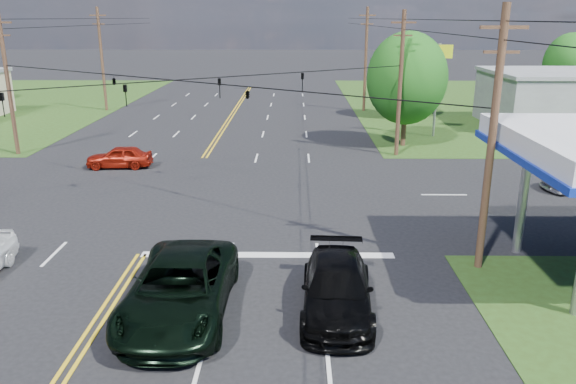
{
  "coord_description": "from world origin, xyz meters",
  "views": [
    {
      "loc": [
        6.06,
        -16.45,
        9.02
      ],
      "look_at": [
        5.79,
        6.0,
        2.01
      ],
      "focal_mm": 35.0,
      "sensor_mm": 36.0,
      "label": 1
    }
  ],
  "objects_px": {
    "pickup_dkgreen": "(180,288)",
    "suv_black": "(337,288)",
    "tree_right_b": "(409,72)",
    "pole_se": "(492,139)",
    "retail_ne": "(574,101)",
    "tree_right_a": "(407,78)",
    "pole_left_far": "(102,58)",
    "pole_ne": "(400,82)",
    "tree_far_r": "(570,63)",
    "pole_right_far": "(366,58)",
    "pole_nw": "(8,82)"
  },
  "relations": [
    {
      "from": "pole_nw",
      "to": "pickup_dkgreen",
      "type": "bearing_deg",
      "value": -54.45
    },
    {
      "from": "pole_right_far",
      "to": "suv_black",
      "type": "bearing_deg",
      "value": -97.88
    },
    {
      "from": "pole_left_far",
      "to": "suv_black",
      "type": "xyz_separation_m",
      "value": [
        20.42,
        -40.36,
        -4.38
      ]
    },
    {
      "from": "pole_ne",
      "to": "suv_black",
      "type": "height_order",
      "value": "pole_ne"
    },
    {
      "from": "tree_right_b",
      "to": "pole_se",
      "type": "bearing_deg",
      "value": -96.05
    },
    {
      "from": "pole_left_far",
      "to": "pole_right_far",
      "type": "bearing_deg",
      "value": 0.0
    },
    {
      "from": "pole_left_far",
      "to": "tree_right_a",
      "type": "bearing_deg",
      "value": -30.65
    },
    {
      "from": "retail_ne",
      "to": "pole_left_far",
      "type": "distance_m",
      "value": 43.84
    },
    {
      "from": "pole_ne",
      "to": "tree_right_a",
      "type": "height_order",
      "value": "pole_ne"
    },
    {
      "from": "pole_nw",
      "to": "pole_right_far",
      "type": "distance_m",
      "value": 32.2
    },
    {
      "from": "pole_nw",
      "to": "suv_black",
      "type": "xyz_separation_m",
      "value": [
        20.42,
        -21.36,
        -4.13
      ]
    },
    {
      "from": "pole_nw",
      "to": "suv_black",
      "type": "relative_size",
      "value": 1.75
    },
    {
      "from": "pole_nw",
      "to": "tree_right_a",
      "type": "xyz_separation_m",
      "value": [
        27.0,
        3.0,
        -0.05
      ]
    },
    {
      "from": "pole_nw",
      "to": "pole_ne",
      "type": "relative_size",
      "value": 1.0
    },
    {
      "from": "pole_ne",
      "to": "suv_black",
      "type": "bearing_deg",
      "value": -104.65
    },
    {
      "from": "pole_left_far",
      "to": "tree_right_b",
      "type": "height_order",
      "value": "pole_left_far"
    },
    {
      "from": "pole_left_far",
      "to": "retail_ne",
      "type": "bearing_deg",
      "value": -10.54
    },
    {
      "from": "retail_ne",
      "to": "pole_ne",
      "type": "bearing_deg",
      "value": -147.09
    },
    {
      "from": "pickup_dkgreen",
      "to": "suv_black",
      "type": "distance_m",
      "value": 4.94
    },
    {
      "from": "tree_right_b",
      "to": "pole_left_far",
      "type": "bearing_deg",
      "value": 172.28
    },
    {
      "from": "retail_ne",
      "to": "pole_se",
      "type": "relative_size",
      "value": 1.47
    },
    {
      "from": "pole_left_far",
      "to": "tree_right_a",
      "type": "height_order",
      "value": "pole_left_far"
    },
    {
      "from": "retail_ne",
      "to": "pole_se",
      "type": "xyz_separation_m",
      "value": [
        -17.0,
        -29.0,
        2.72
      ]
    },
    {
      "from": "tree_right_a",
      "to": "tree_right_b",
      "type": "height_order",
      "value": "tree_right_a"
    },
    {
      "from": "pole_nw",
      "to": "tree_right_b",
      "type": "bearing_deg",
      "value": 26.95
    },
    {
      "from": "pole_ne",
      "to": "tree_far_r",
      "type": "height_order",
      "value": "pole_ne"
    },
    {
      "from": "tree_right_a",
      "to": "suv_black",
      "type": "height_order",
      "value": "tree_right_a"
    },
    {
      "from": "pole_se",
      "to": "pole_left_far",
      "type": "xyz_separation_m",
      "value": [
        -26.0,
        37.0,
        0.25
      ]
    },
    {
      "from": "pole_se",
      "to": "pole_right_far",
      "type": "distance_m",
      "value": 37.0
    },
    {
      "from": "tree_right_a",
      "to": "tree_far_r",
      "type": "distance_m",
      "value": 26.91
    },
    {
      "from": "suv_black",
      "to": "pole_right_far",
      "type": "bearing_deg",
      "value": 85.33
    },
    {
      "from": "pole_ne",
      "to": "pole_se",
      "type": "bearing_deg",
      "value": -90.0
    },
    {
      "from": "retail_ne",
      "to": "tree_right_a",
      "type": "bearing_deg",
      "value": -153.43
    },
    {
      "from": "pole_ne",
      "to": "pole_right_far",
      "type": "bearing_deg",
      "value": 90.0
    },
    {
      "from": "retail_ne",
      "to": "tree_right_b",
      "type": "relative_size",
      "value": 1.98
    },
    {
      "from": "pole_se",
      "to": "pole_right_far",
      "type": "xyz_separation_m",
      "value": [
        0.0,
        37.0,
        0.25
      ]
    },
    {
      "from": "pole_right_far",
      "to": "tree_right_a",
      "type": "xyz_separation_m",
      "value": [
        1.0,
        -16.0,
        -0.3
      ]
    },
    {
      "from": "pole_right_far",
      "to": "tree_right_b",
      "type": "relative_size",
      "value": 1.41
    },
    {
      "from": "pole_se",
      "to": "suv_black",
      "type": "bearing_deg",
      "value": -148.98
    },
    {
      "from": "tree_right_a",
      "to": "suv_black",
      "type": "relative_size",
      "value": 1.5
    },
    {
      "from": "retail_ne",
      "to": "tree_far_r",
      "type": "distance_m",
      "value": 11.02
    },
    {
      "from": "pole_se",
      "to": "pole_nw",
      "type": "height_order",
      "value": "same"
    },
    {
      "from": "pole_right_far",
      "to": "pickup_dkgreen",
      "type": "height_order",
      "value": "pole_right_far"
    },
    {
      "from": "pole_right_far",
      "to": "tree_right_b",
      "type": "height_order",
      "value": "pole_right_far"
    },
    {
      "from": "pole_ne",
      "to": "tree_far_r",
      "type": "bearing_deg",
      "value": 45.0
    },
    {
      "from": "tree_right_b",
      "to": "pickup_dkgreen",
      "type": "bearing_deg",
      "value": -110.91
    },
    {
      "from": "retail_ne",
      "to": "tree_right_a",
      "type": "distance_m",
      "value": 18.09
    },
    {
      "from": "pole_se",
      "to": "pole_right_far",
      "type": "relative_size",
      "value": 0.95
    },
    {
      "from": "pole_se",
      "to": "pickup_dkgreen",
      "type": "distance_m",
      "value": 11.83
    },
    {
      "from": "pole_nw",
      "to": "tree_far_r",
      "type": "height_order",
      "value": "pole_nw"
    }
  ]
}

